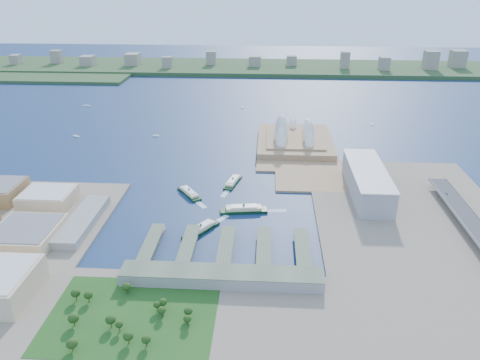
# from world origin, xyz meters

# --- Properties ---
(ground) EXTENTS (3000.00, 3000.00, 0.00)m
(ground) POSITION_xyz_m (0.00, 0.00, 0.00)
(ground) COLOR #0F2547
(ground) RESTS_ON ground
(south_land) EXTENTS (720.00, 180.00, 3.00)m
(south_land) POSITION_xyz_m (0.00, -210.00, 1.50)
(south_land) COLOR gray
(south_land) RESTS_ON ground
(east_land) EXTENTS (240.00, 500.00, 3.00)m
(east_land) POSITION_xyz_m (240.00, -50.00, 1.50)
(east_land) COLOR gray
(east_land) RESTS_ON ground
(peninsula) EXTENTS (135.00, 220.00, 3.00)m
(peninsula) POSITION_xyz_m (107.50, 260.00, 1.50)
(peninsula) COLOR #967652
(peninsula) RESTS_ON ground
(far_shore) EXTENTS (2200.00, 260.00, 12.00)m
(far_shore) POSITION_xyz_m (0.00, 980.00, 6.00)
(far_shore) COLOR #2D4926
(far_shore) RESTS_ON ground
(opera_house) EXTENTS (134.00, 180.00, 58.00)m
(opera_house) POSITION_xyz_m (105.00, 280.00, 32.00)
(opera_house) COLOR white
(opera_house) RESTS_ON peninsula
(toaster_building) EXTENTS (45.00, 155.00, 35.00)m
(toaster_building) POSITION_xyz_m (195.00, 80.00, 20.50)
(toaster_building) COLOR gray
(toaster_building) RESTS_ON east_land
(ferry_wharves) EXTENTS (184.00, 90.00, 9.30)m
(ferry_wharves) POSITION_xyz_m (14.00, -75.00, 4.65)
(ferry_wharves) COLOR #4C5A44
(ferry_wharves) RESTS_ON ground
(terminal_building) EXTENTS (200.00, 28.00, 12.00)m
(terminal_building) POSITION_xyz_m (15.00, -135.00, 9.00)
(terminal_building) COLOR gray
(terminal_building) RESTS_ON south_land
(park) EXTENTS (150.00, 110.00, 16.00)m
(park) POSITION_xyz_m (-60.00, -190.00, 11.00)
(park) COLOR #194714
(park) RESTS_ON south_land
(far_skyline) EXTENTS (1900.00, 140.00, 55.00)m
(far_skyline) POSITION_xyz_m (0.00, 960.00, 39.50)
(far_skyline) COLOR gray
(far_skyline) RESTS_ON far_shore
(ferry_a) EXTENTS (39.86, 49.00, 9.61)m
(ferry_a) POSITION_xyz_m (-50.16, 65.35, 4.81)
(ferry_a) COLOR black
(ferry_a) RESTS_ON ground
(ferry_b) EXTENTS (24.90, 53.08, 9.73)m
(ferry_b) POSITION_xyz_m (7.68, 106.88, 4.86)
(ferry_b) COLOR black
(ferry_b) RESTS_ON ground
(ferry_c) EXTENTS (41.54, 53.02, 10.29)m
(ferry_c) POSITION_xyz_m (-19.78, -33.56, 5.14)
(ferry_c) COLOR black
(ferry_c) RESTS_ON ground
(ferry_d) EXTENTS (61.98, 23.35, 11.43)m
(ferry_d) POSITION_xyz_m (28.51, 19.91, 5.72)
(ferry_d) COLOR black
(ferry_d) RESTS_ON ground
(boat_a) EXTENTS (14.94, 9.68, 2.85)m
(boat_a) POSITION_xyz_m (-303.17, 300.04, 1.43)
(boat_a) COLOR white
(boat_a) RESTS_ON ground
(boat_b) EXTENTS (11.44, 5.17, 2.99)m
(boat_b) POSITION_xyz_m (-153.66, 311.10, 1.49)
(boat_b) COLOR white
(boat_b) RESTS_ON ground
(boat_c) EXTENTS (4.28, 11.44, 2.52)m
(boat_c) POSITION_xyz_m (267.79, 409.93, 1.26)
(boat_c) COLOR white
(boat_c) RESTS_ON ground
(boat_d) EXTENTS (17.18, 5.14, 2.86)m
(boat_d) POSITION_xyz_m (-362.25, 515.03, 1.43)
(boat_d) COLOR white
(boat_d) RESTS_ON ground
(boat_e) EXTENTS (7.72, 11.80, 2.77)m
(boat_e) POSITION_xyz_m (-1.77, 518.86, 1.39)
(boat_e) COLOR white
(boat_e) RESTS_ON ground
(car_c) EXTENTS (1.64, 4.03, 1.17)m
(car_c) POSITION_xyz_m (296.00, 58.46, 15.44)
(car_c) COLOR slate
(car_c) RESTS_ON expressway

